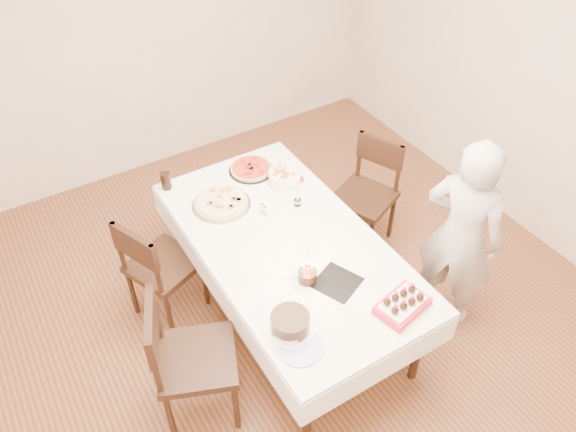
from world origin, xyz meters
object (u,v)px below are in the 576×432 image
layer_cake (290,323)px  birthday_cake (307,272)px  chair_left_dessert (197,359)px  pizza_pepperoni (251,169)px  taper_candle (298,191)px  person (461,236)px  chair_left_savory (164,265)px  pasta_bowl (285,176)px  cola_glass (166,181)px  chair_right_savory (364,198)px  strawberry_box (402,305)px  pizza_white (221,203)px  dining_table (288,278)px

layer_cake → birthday_cake: 0.40m
chair_left_dessert → pizza_pepperoni: bearing=-108.9°
pizza_pepperoni → taper_candle: bearing=-80.0°
taper_candle → birthday_cake: bearing=-117.4°
person → layer_cake: (-1.39, -0.03, 0.02)m
chair_left_savory → layer_cake: size_ratio=3.26×
chair_left_dessert → layer_cake: chair_left_dessert is taller
chair_left_savory → pizza_pepperoni: (0.92, 0.34, 0.29)m
chair_left_savory → pizza_pepperoni: bearing=177.5°
pasta_bowl → cola_glass: (-0.81, 0.40, 0.02)m
chair_left_dessert → cola_glass: size_ratio=7.27×
chair_right_savory → pizza_pepperoni: size_ratio=2.71×
strawberry_box → chair_left_savory: bearing=127.3°
chair_right_savory → pizza_white: (-1.17, 0.24, 0.29)m
person → birthday_cake: bearing=55.3°
pizza_white → strawberry_box: size_ratio=1.35×
chair_left_dessert → cola_glass: chair_left_dessert is taller
pizza_white → birthday_cake: size_ratio=3.25×
dining_table → cola_glass: 1.18m
chair_left_savory → cola_glass: chair_left_savory is taller
taper_candle → birthday_cake: size_ratio=2.01×
chair_left_savory → person: size_ratio=0.61×
person → cola_glass: person is taller
layer_cake → strawberry_box: layer_cake is taller
dining_table → chair_left_dessert: chair_left_dessert is taller
person → chair_left_dessert: bearing=60.8°
chair_left_dessert → pasta_bowl: chair_left_dessert is taller
dining_table → taper_candle: 0.65m
pizza_pepperoni → taper_candle: (0.09, -0.54, 0.11)m
pasta_bowl → strawberry_box: pasta_bowl is taller
birthday_cake → strawberry_box: (0.37, -0.50, -0.04)m
chair_left_dessert → pizza_white: chair_left_dessert is taller
chair_left_savory → strawberry_box: chair_left_savory is taller
chair_right_savory → pasta_bowl: (-0.62, 0.24, 0.32)m
chair_left_savory → strawberry_box: (1.04, -1.36, 0.31)m
chair_left_savory → pizza_white: size_ratio=2.21×
chair_right_savory → layer_cake: bearing=-166.4°
chair_left_dessert → cola_glass: (0.40, 1.36, 0.31)m
person → taper_candle: size_ratio=5.83×
person → pizza_pepperoni: person is taller
chair_right_savory → chair_left_savory: bearing=151.9°
dining_table → pasta_bowl: (0.33, 0.58, 0.42)m
taper_candle → chair_right_savory: bearing=4.4°
taper_candle → layer_cake: taper_candle is taller
pizza_pepperoni → strawberry_box: strawberry_box is taller
person → taper_candle: bearing=17.8°
chair_left_dessert → birthday_cake: (0.80, 0.01, 0.32)m
chair_left_savory → taper_candle: (1.01, -0.20, 0.41)m
pasta_bowl → layer_cake: layer_cake is taller
pizza_white → strawberry_box: bearing=-70.6°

